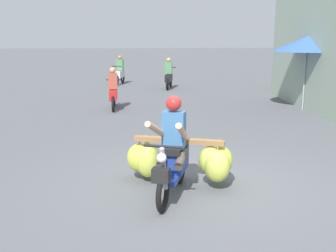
% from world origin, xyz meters
% --- Properties ---
extents(ground_plane, '(120.00, 120.00, 0.00)m').
position_xyz_m(ground_plane, '(0.00, 0.00, 0.00)').
color(ground_plane, '#56595E').
extents(motorbike_main_loaded, '(1.82, 1.91, 1.58)m').
position_xyz_m(motorbike_main_loaded, '(-0.29, -0.06, 0.50)').
color(motorbike_main_loaded, black).
rests_on(motorbike_main_loaded, ground).
extents(motorbike_distant_ahead_left, '(0.58, 1.60, 1.40)m').
position_xyz_m(motorbike_distant_ahead_left, '(0.39, 12.08, 0.57)').
color(motorbike_distant_ahead_left, black).
rests_on(motorbike_distant_ahead_left, ground).
extents(motorbike_distant_ahead_right, '(0.50, 1.62, 1.40)m').
position_xyz_m(motorbike_distant_ahead_right, '(-1.78, 7.15, 0.57)').
color(motorbike_distant_ahead_right, black).
rests_on(motorbike_distant_ahead_right, ground).
extents(motorbike_distant_far_ahead, '(0.59, 1.60, 1.40)m').
position_xyz_m(motorbike_distant_far_ahead, '(-1.87, 13.95, 0.57)').
color(motorbike_distant_far_ahead, black).
rests_on(motorbike_distant_far_ahead, ground).
extents(market_umbrella_near_shop, '(2.18, 2.18, 2.39)m').
position_xyz_m(market_umbrella_near_shop, '(4.46, 6.69, 2.14)').
color(market_umbrella_near_shop, '#99999E').
rests_on(market_umbrella_near_shop, ground).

